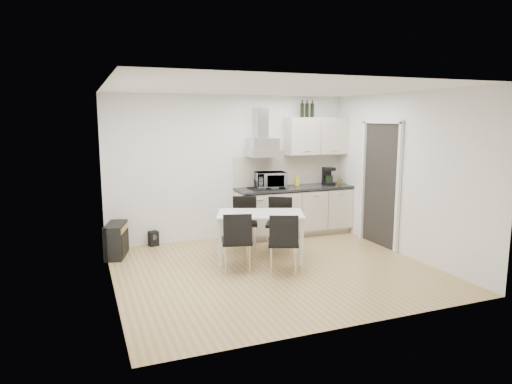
% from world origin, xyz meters
% --- Properties ---
extents(ground, '(4.50, 4.50, 0.00)m').
position_xyz_m(ground, '(0.00, 0.00, 0.00)').
color(ground, tan).
rests_on(ground, ground).
extents(wall_back, '(4.50, 0.10, 2.60)m').
position_xyz_m(wall_back, '(0.00, 2.00, 1.30)').
color(wall_back, white).
rests_on(wall_back, ground).
extents(wall_front, '(4.50, 0.10, 2.60)m').
position_xyz_m(wall_front, '(0.00, -2.00, 1.30)').
color(wall_front, white).
rests_on(wall_front, ground).
extents(wall_left, '(0.10, 4.00, 2.60)m').
position_xyz_m(wall_left, '(-2.25, 0.00, 1.30)').
color(wall_left, white).
rests_on(wall_left, ground).
extents(wall_right, '(0.10, 4.00, 2.60)m').
position_xyz_m(wall_right, '(2.25, 0.00, 1.30)').
color(wall_right, white).
rests_on(wall_right, ground).
extents(ceiling, '(4.50, 4.50, 0.00)m').
position_xyz_m(ceiling, '(0.00, 0.00, 2.60)').
color(ceiling, white).
rests_on(ceiling, wall_back).
extents(doorway, '(0.08, 1.04, 2.10)m').
position_xyz_m(doorway, '(2.21, 0.55, 1.05)').
color(doorway, white).
rests_on(doorway, ground).
extents(kitchenette, '(2.22, 0.64, 2.52)m').
position_xyz_m(kitchenette, '(1.19, 1.73, 0.83)').
color(kitchenette, beige).
rests_on(kitchenette, ground).
extents(dining_table, '(1.49, 1.16, 0.75)m').
position_xyz_m(dining_table, '(-0.02, 0.49, 0.66)').
color(dining_table, white).
rests_on(dining_table, ground).
extents(chair_far_left, '(0.58, 0.62, 0.88)m').
position_xyz_m(chair_far_left, '(-0.05, 1.14, 0.44)').
color(chair_far_left, black).
rests_on(chair_far_left, ground).
extents(chair_far_right, '(0.63, 0.65, 0.88)m').
position_xyz_m(chair_far_right, '(0.46, 0.85, 0.44)').
color(chair_far_right, black).
rests_on(chair_far_right, ground).
extents(chair_near_left, '(0.55, 0.59, 0.88)m').
position_xyz_m(chair_near_left, '(-0.54, 0.12, 0.44)').
color(chair_near_left, black).
rests_on(chair_near_left, ground).
extents(chair_near_right, '(0.60, 0.63, 0.88)m').
position_xyz_m(chair_near_right, '(0.05, -0.19, 0.44)').
color(chair_near_right, black).
rests_on(chair_near_right, ground).
extents(guitar_amp, '(0.44, 0.69, 0.54)m').
position_xyz_m(guitar_amp, '(-2.09, 1.49, 0.27)').
color(guitar_amp, black).
rests_on(guitar_amp, ground).
extents(floor_speaker, '(0.18, 0.17, 0.26)m').
position_xyz_m(floor_speaker, '(-1.45, 1.90, 0.13)').
color(floor_speaker, black).
rests_on(floor_speaker, ground).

